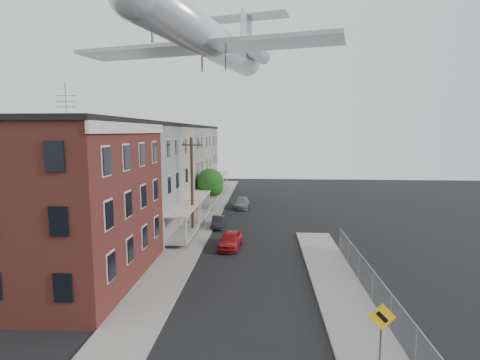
% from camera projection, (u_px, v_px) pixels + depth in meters
% --- Properties ---
extents(ground, '(120.00, 120.00, 0.00)m').
position_uv_depth(ground, '(242.00, 350.00, 16.40)').
color(ground, black).
rests_on(ground, ground).
extents(sidewalk_left, '(3.00, 62.00, 0.12)m').
position_uv_depth(sidewalk_left, '(204.00, 219.00, 40.49)').
color(sidewalk_left, gray).
rests_on(sidewalk_left, ground).
extents(sidewalk_right, '(3.00, 26.00, 0.12)m').
position_uv_depth(sidewalk_right, '(341.00, 293.00, 21.98)').
color(sidewalk_right, gray).
rests_on(sidewalk_right, ground).
extents(curb_left, '(0.15, 62.00, 0.14)m').
position_uv_depth(curb_left, '(217.00, 219.00, 40.40)').
color(curb_left, gray).
rests_on(curb_left, ground).
extents(curb_right, '(0.15, 26.00, 0.14)m').
position_uv_depth(curb_right, '(316.00, 292.00, 22.07)').
color(curb_right, gray).
rests_on(curb_right, ground).
extents(corner_building, '(10.31, 12.30, 12.15)m').
position_uv_depth(corner_building, '(58.00, 201.00, 23.42)').
color(corner_building, '#3A1C12').
rests_on(corner_building, ground).
extents(row_house_a, '(11.98, 7.00, 10.30)m').
position_uv_depth(row_house_a, '(117.00, 182.00, 32.82)').
color(row_house_a, slate).
rests_on(row_house_a, ground).
extents(row_house_b, '(11.98, 7.00, 10.30)m').
position_uv_depth(row_house_b, '(143.00, 173.00, 39.75)').
color(row_house_b, '#746D5C').
rests_on(row_house_b, ground).
extents(row_house_c, '(11.98, 7.00, 10.30)m').
position_uv_depth(row_house_c, '(161.00, 167.00, 46.68)').
color(row_house_c, slate).
rests_on(row_house_c, ground).
extents(row_house_d, '(11.98, 7.00, 10.30)m').
position_uv_depth(row_house_d, '(174.00, 162.00, 53.61)').
color(row_house_d, '#746D5C').
rests_on(row_house_d, ground).
extents(row_house_e, '(11.98, 7.00, 10.30)m').
position_uv_depth(row_house_e, '(184.00, 159.00, 60.53)').
color(row_house_e, slate).
rests_on(row_house_e, ground).
extents(chainlink_fence, '(0.06, 18.06, 1.90)m').
position_uv_depth(chainlink_fence, '(373.00, 286.00, 20.78)').
color(chainlink_fence, gray).
rests_on(chainlink_fence, ground).
extents(warning_sign, '(1.10, 0.11, 2.80)m').
position_uv_depth(warning_sign, '(381.00, 325.00, 14.79)').
color(warning_sign, '#515156').
rests_on(warning_sign, ground).
extents(utility_pole, '(1.80, 0.26, 9.00)m').
position_uv_depth(utility_pole, '(192.00, 185.00, 33.96)').
color(utility_pole, black).
rests_on(utility_pole, ground).
extents(street_tree, '(3.22, 3.20, 5.20)m').
position_uv_depth(street_tree, '(211.00, 183.00, 43.92)').
color(street_tree, black).
rests_on(street_tree, ground).
extents(car_near, '(2.01, 4.18, 1.38)m').
position_uv_depth(car_near, '(230.00, 240.00, 30.66)').
color(car_near, '#AC161A').
rests_on(car_near, ground).
extents(car_mid, '(1.33, 3.41, 1.10)m').
position_uv_depth(car_mid, '(218.00, 222.00, 37.23)').
color(car_mid, black).
rests_on(car_mid, ground).
extents(car_far, '(1.91, 4.39, 1.26)m').
position_uv_depth(car_far, '(242.00, 203.00, 46.75)').
color(car_far, slate).
rests_on(car_far, ground).
extents(airplane, '(24.58, 28.11, 8.09)m').
position_uv_depth(airplane, '(212.00, 41.00, 35.02)').
color(airplane, silver).
rests_on(airplane, ground).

